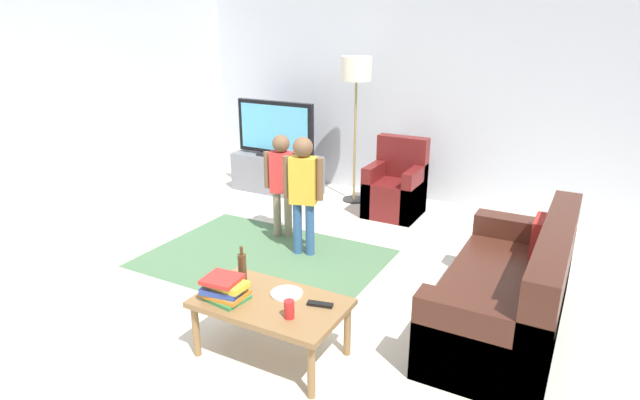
% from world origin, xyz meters
% --- Properties ---
extents(ground, '(7.80, 7.80, 0.00)m').
position_xyz_m(ground, '(0.00, 0.00, 0.00)').
color(ground, beige).
extents(wall_back, '(6.00, 0.12, 2.70)m').
position_xyz_m(wall_back, '(0.00, 3.00, 1.35)').
color(wall_back, silver).
rests_on(wall_back, ground).
extents(wall_left, '(0.12, 6.00, 2.70)m').
position_xyz_m(wall_left, '(-3.00, 0.00, 1.35)').
color(wall_left, silver).
rests_on(wall_left, ground).
extents(area_rug, '(2.20, 1.60, 0.01)m').
position_xyz_m(area_rug, '(-0.55, 0.47, 0.00)').
color(area_rug, '#4C724C').
rests_on(area_rug, ground).
extents(tv_stand, '(1.20, 0.44, 0.50)m').
position_xyz_m(tv_stand, '(-1.57, 2.30, 0.24)').
color(tv_stand, slate).
rests_on(tv_stand, ground).
extents(tv, '(1.10, 0.28, 0.71)m').
position_xyz_m(tv, '(-1.57, 2.28, 0.85)').
color(tv, black).
rests_on(tv, tv_stand).
extents(couch, '(0.80, 1.80, 0.86)m').
position_xyz_m(couch, '(1.77, 0.32, 0.29)').
color(couch, '#472319').
rests_on(couch, ground).
extents(armchair, '(0.60, 0.60, 0.90)m').
position_xyz_m(armchair, '(0.12, 2.26, 0.30)').
color(armchair, maroon).
rests_on(armchair, ground).
extents(floor_lamp, '(0.36, 0.36, 1.78)m').
position_xyz_m(floor_lamp, '(-0.52, 2.45, 1.54)').
color(floor_lamp, '#262626').
rests_on(floor_lamp, ground).
extents(child_near_tv, '(0.35, 0.21, 1.09)m').
position_xyz_m(child_near_tv, '(-0.68, 1.03, 0.66)').
color(child_near_tv, gray).
rests_on(child_near_tv, ground).
extents(child_center, '(0.38, 0.20, 1.17)m').
position_xyz_m(child_center, '(-0.26, 0.76, 0.70)').
color(child_center, '#33598C').
rests_on(child_center, ground).
extents(coffee_table, '(1.00, 0.60, 0.42)m').
position_xyz_m(coffee_table, '(0.37, -0.78, 0.37)').
color(coffee_table, olive).
rests_on(coffee_table, ground).
extents(book_stack, '(0.31, 0.26, 0.16)m').
position_xyz_m(book_stack, '(0.10, -0.90, 0.50)').
color(book_stack, '#388C4C').
rests_on(book_stack, coffee_table).
extents(bottle, '(0.06, 0.06, 0.29)m').
position_xyz_m(bottle, '(0.07, -0.68, 0.54)').
color(bottle, '#4C3319').
rests_on(bottle, coffee_table).
extents(tv_remote, '(0.18, 0.09, 0.02)m').
position_xyz_m(tv_remote, '(0.69, -0.68, 0.43)').
color(tv_remote, black).
rests_on(tv_remote, coffee_table).
extents(soda_can, '(0.07, 0.07, 0.12)m').
position_xyz_m(soda_can, '(0.59, -0.90, 0.48)').
color(soda_can, red).
rests_on(soda_can, coffee_table).
extents(plate, '(0.22, 0.22, 0.02)m').
position_xyz_m(plate, '(0.42, -0.66, 0.43)').
color(plate, white).
rests_on(plate, coffee_table).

